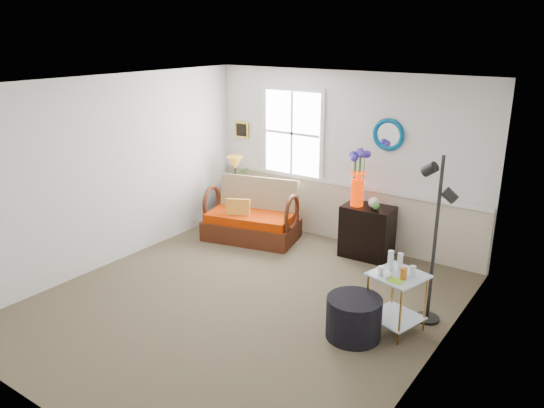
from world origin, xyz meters
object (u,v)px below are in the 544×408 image
Objects in this scene: loveseat at (251,211)px; lamp_stand at (235,204)px; cabinet at (367,232)px; ottoman at (354,318)px; side_table at (396,302)px; floor_lamp at (435,241)px.

loveseat is 0.84m from lamp_stand.
cabinet reaches higher than ottoman.
ottoman is (-0.31, -0.40, -0.10)m from side_table.
loveseat reaches higher than ottoman.
side_table is (1.12, -1.65, -0.05)m from cabinet.
lamp_stand is 0.98× the size of side_table.
loveseat is 2.18× the size of lamp_stand.
loveseat reaches higher than side_table.
floor_lamp reaches higher than ottoman.
floor_lamp reaches higher than loveseat.
loveseat is at bearing -32.74° from lamp_stand.
loveseat is 1.83m from cabinet.
lamp_stand is 3.90m from ottoman.
lamp_stand is 3.98m from side_table.
ottoman is (3.30, -2.08, -0.10)m from lamp_stand.
side_table is at bearing 52.58° from ottoman.
floor_lamp is at bearing -45.04° from cabinet.
lamp_stand reaches higher than ottoman.
side_table is at bearing -58.20° from cabinet.
floor_lamp reaches higher than side_table.
side_table is (3.61, -1.68, 0.01)m from lamp_stand.
cabinet is at bearing -0.53° from loveseat.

